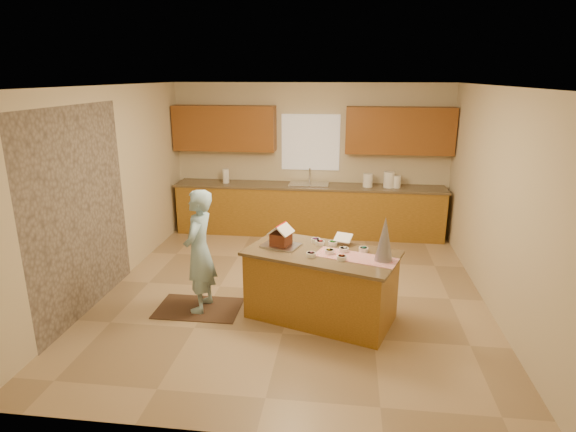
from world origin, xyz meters
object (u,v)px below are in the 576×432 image
at_px(island_base, 321,286).
at_px(tinsel_tree, 385,239).
at_px(gingerbread_house, 281,237).
at_px(boy, 199,251).

xyz_separation_m(island_base, tinsel_tree, (0.70, -0.19, 0.70)).
distance_m(island_base, gingerbread_house, 0.76).
relative_size(island_base, tinsel_tree, 3.27).
bearing_deg(tinsel_tree, island_base, 164.87).
xyz_separation_m(island_base, boy, (-1.48, 0.03, 0.37)).
relative_size(island_base, gingerbread_house, 5.10).
bearing_deg(island_base, gingerbread_house, -174.81).
distance_m(island_base, tinsel_tree, 1.00).
distance_m(tinsel_tree, gingerbread_house, 1.24).
distance_m(boy, gingerbread_house, 1.01).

